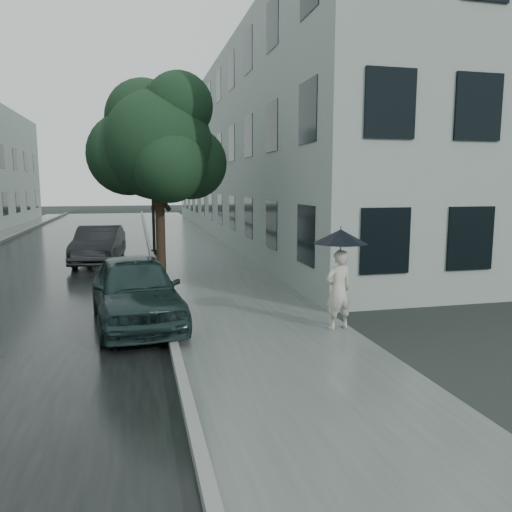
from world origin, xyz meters
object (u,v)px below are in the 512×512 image
object	(u,v)px
street_tree	(158,144)
lamp_post	(149,186)
car_far	(99,244)
car_near	(136,290)
pedestrian	(339,290)

from	to	relation	value
street_tree	lamp_post	xyz separation A→B (m)	(-0.15, 5.70, -1.25)
car_far	street_tree	bearing A→B (deg)	-56.28
lamp_post	street_tree	bearing A→B (deg)	-73.29
lamp_post	car_near	world-z (taller)	lamp_post
street_tree	car_near	distance (m)	5.78
street_tree	lamp_post	bearing A→B (deg)	91.53
pedestrian	car_far	world-z (taller)	pedestrian
lamp_post	car_near	distance (m)	10.60
car_near	pedestrian	bearing A→B (deg)	-25.89
car_near	car_far	distance (m)	8.61
street_tree	lamp_post	world-z (taller)	street_tree
street_tree	car_far	bearing A→B (deg)	117.97
pedestrian	car_near	xyz separation A→B (m)	(-3.90, 1.38, -0.09)
pedestrian	car_far	distance (m)	11.17
pedestrian	lamp_post	bearing A→B (deg)	-85.47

